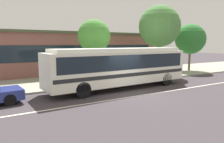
# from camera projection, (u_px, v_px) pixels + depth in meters

# --- Properties ---
(ground_plane) EXTENTS (120.00, 120.00, 0.00)m
(ground_plane) POSITION_uv_depth(u_px,v_px,m) (129.00, 94.00, 14.03)
(ground_plane) COLOR #3C363B
(sidewalk_slab) EXTENTS (60.00, 8.00, 0.12)m
(sidewalk_slab) POSITION_uv_depth(u_px,v_px,m) (86.00, 78.00, 20.05)
(sidewalk_slab) COLOR #9A9B88
(sidewalk_slab) RESTS_ON ground_plane
(lane_stripe_center) EXTENTS (56.00, 0.16, 0.01)m
(lane_stripe_center) POSITION_uv_depth(u_px,v_px,m) (137.00, 96.00, 13.34)
(lane_stripe_center) COLOR silver
(lane_stripe_center) RESTS_ON ground_plane
(transit_bus) EXTENTS (11.01, 2.95, 2.94)m
(transit_bus) POSITION_uv_depth(u_px,v_px,m) (120.00, 65.00, 15.46)
(transit_bus) COLOR white
(transit_bus) RESTS_ON ground_plane
(pedestrian_waiting_near_sign) EXTENTS (0.48, 0.48, 1.76)m
(pedestrian_waiting_near_sign) POSITION_uv_depth(u_px,v_px,m) (47.00, 72.00, 16.00)
(pedestrian_waiting_near_sign) COLOR navy
(pedestrian_waiting_near_sign) RESTS_ON sidewalk_slab
(bus_stop_sign) EXTENTS (0.08, 0.44, 2.43)m
(bus_stop_sign) POSITION_uv_depth(u_px,v_px,m) (145.00, 61.00, 19.04)
(bus_stop_sign) COLOR gray
(bus_stop_sign) RESTS_ON sidewalk_slab
(street_tree_near_stop) EXTENTS (2.85, 2.85, 5.23)m
(street_tree_near_stop) POSITION_uv_depth(u_px,v_px,m) (94.00, 37.00, 18.43)
(street_tree_near_stop) COLOR brown
(street_tree_near_stop) RESTS_ON sidewalk_slab
(street_tree_mid_block) EXTENTS (4.24, 4.24, 7.03)m
(street_tree_mid_block) POSITION_uv_depth(u_px,v_px,m) (159.00, 26.00, 21.70)
(street_tree_mid_block) COLOR brown
(street_tree_mid_block) RESTS_ON sidewalk_slab
(street_tree_far_end) EXTENTS (3.50, 3.50, 5.42)m
(street_tree_far_end) POSITION_uv_depth(u_px,v_px,m) (190.00, 39.00, 24.81)
(street_tree_far_end) COLOR brown
(street_tree_far_end) RESTS_ON sidewalk_slab
(station_building) EXTENTS (22.03, 9.00, 4.51)m
(station_building) POSITION_uv_depth(u_px,v_px,m) (59.00, 52.00, 24.99)
(station_building) COLOR brown
(station_building) RESTS_ON ground_plane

